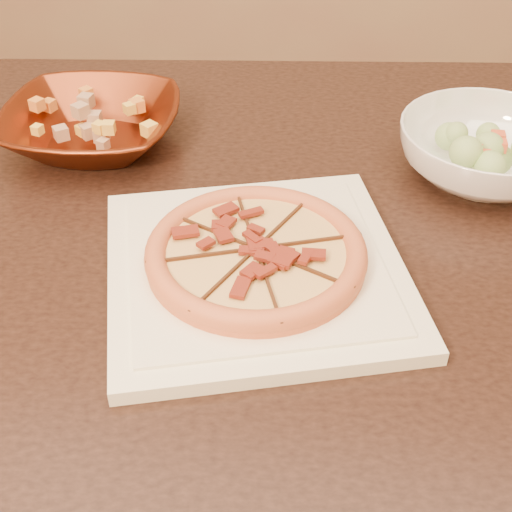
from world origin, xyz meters
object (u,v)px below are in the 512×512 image
object	(u,v)px
plate	(256,269)
pizza	(256,253)
bronze_bowl	(93,126)
salad_bowl	(486,152)
dining_table	(201,264)

from	to	relation	value
plate	pizza	world-z (taller)	pizza
bronze_bowl	pizza	bearing A→B (deg)	-43.75
plate	bronze_bowl	xyz separation A→B (m)	(-0.28, 0.27, 0.02)
salad_bowl	plate	bearing A→B (deg)	-137.55
pizza	bronze_bowl	size ratio (longest dim) A/B	0.99
dining_table	pizza	bearing A→B (deg)	-52.83
plate	dining_table	bearing A→B (deg)	127.18
salad_bowl	dining_table	bearing A→B (deg)	-160.70
pizza	bronze_bowl	bearing A→B (deg)	136.25
dining_table	plate	size ratio (longest dim) A/B	3.73
plate	salad_bowl	distance (m)	0.38
plate	salad_bowl	world-z (taller)	salad_bowl
pizza	salad_bowl	world-z (taller)	salad_bowl
dining_table	salad_bowl	distance (m)	0.42
dining_table	bronze_bowl	xyz separation A→B (m)	(-0.18, 0.14, 0.13)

